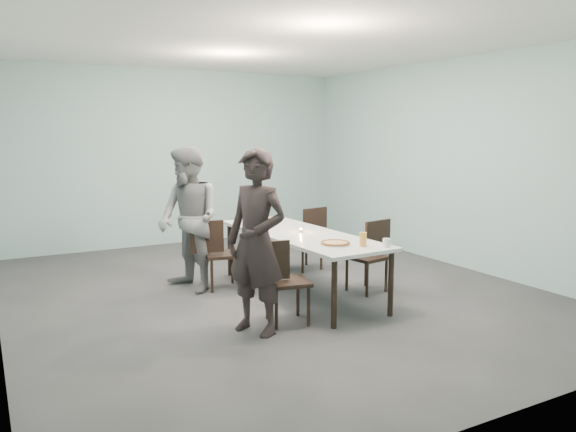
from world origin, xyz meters
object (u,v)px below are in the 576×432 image
chair_near_right (371,251)px  chair_far_right (309,234)px  table (300,237)px  amber_tumbler (269,221)px  diner_far (189,219)px  side_plate (337,239)px  pizza (335,243)px  tealight (301,231)px  beer_glass (363,239)px  water_tumbler (386,243)px  diner_near (256,242)px  chair_far_left (216,250)px  chair_near_left (280,276)px

chair_near_right → chair_far_right: size_ratio=1.00×
table → amber_tumbler: (-0.03, 0.77, 0.10)m
table → diner_far: 1.38m
diner_far → side_plate: diner_far is taller
table → pizza: 0.82m
tealight → amber_tumbler: size_ratio=0.70×
table → side_plate: size_ratio=14.62×
side_plate → tealight: 0.60m
chair_far_right → beer_glass: size_ratio=5.80×
water_tumbler → amber_tumbler: size_ratio=1.12×
pizza → beer_glass: (0.22, -0.20, 0.06)m
diner_near → water_tumbler: size_ratio=20.08×
table → chair_near_right: (0.83, -0.32, -0.19)m
chair_near_right → pizza: size_ratio=2.56×
chair_near_right → chair_far_right: 1.34m
pizza → table: bearing=87.3°
chair_far_right → tealight: (-0.72, -1.00, 0.27)m
table → diner_near: 1.42m
diner_near → beer_glass: 1.23m
tealight → diner_far: bearing=146.6°
amber_tumbler → chair_far_left: bearing=-173.5°
chair_near_left → beer_glass: beer_glass is taller
beer_glass → tealight: beer_glass is taller
diner_far → amber_tumbler: (1.10, -0.00, -0.10)m
pizza → amber_tumbler: bearing=89.8°
water_tumbler → chair_far_right: bearing=80.8°
chair_near_left → diner_far: (-0.41, 1.60, 0.39)m
chair_near_right → beer_glass: bearing=36.8°
diner_near → side_plate: (1.19, 0.37, -0.15)m
pizza → side_plate: pizza is taller
table → water_tumbler: (0.38, -1.16, 0.10)m
table → diner_far: diner_far is taller
diner_near → tealight: 1.43m
diner_far → side_plate: 1.86m
chair_far_left → water_tumbler: chair_far_left is taller
water_tumbler → tealight: water_tumbler is taller
chair_near_left → chair_far_right: size_ratio=1.00×
chair_far_right → amber_tumbler: bearing=9.7°
chair_near_left → water_tumbler: chair_near_left is taller
pizza → beer_glass: 0.30m
table → water_tumbler: water_tumbler is taller
pizza → side_plate: 0.30m
pizza → side_plate: bearing=51.4°
diner_near → side_plate: diner_near is taller
chair_far_right → water_tumbler: chair_far_right is taller
chair_far_left → side_plate: chair_far_left is taller
chair_near_right → amber_tumbler: 1.42m
chair_near_left → chair_near_right: bearing=29.8°
chair_far_right → tealight: size_ratio=15.54×
beer_glass → chair_far_right: bearing=74.8°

